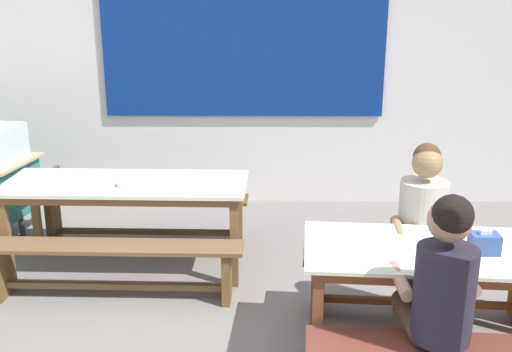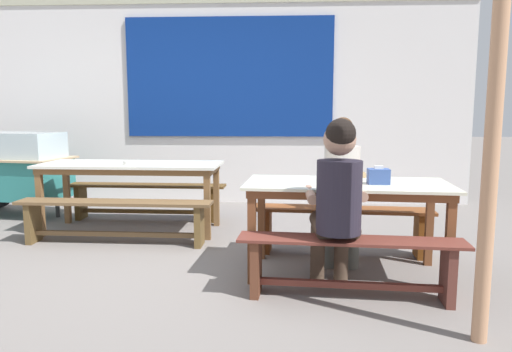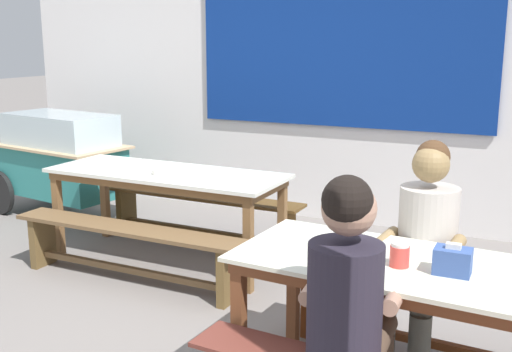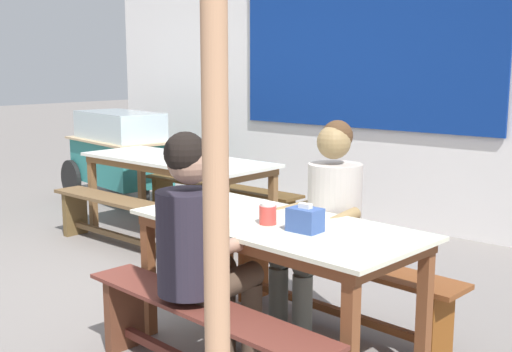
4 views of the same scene
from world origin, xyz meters
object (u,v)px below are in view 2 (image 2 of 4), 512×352
object	(u,v)px
condiment_jar	(348,177)
tissue_box	(378,176)
dining_table_far	(131,170)
food_cart	(13,167)
bench_far_back	(147,196)
bench_near_back	(342,223)
person_right_near_table	(342,181)
bench_near_front	(350,261)
bench_far_front	(115,214)
soup_bowl	(131,162)
wooden_support_post	(494,112)
person_near_front	(337,196)
dining_table_near	(347,192)

from	to	relation	value
condiment_jar	tissue_box	bearing A→B (deg)	1.38
dining_table_far	food_cart	distance (m)	1.83
bench_far_back	bench_near_back	world-z (taller)	same
tissue_box	bench_near_back	bearing A→B (deg)	108.41
bench_far_back	person_right_near_table	distance (m)	2.52
person_right_near_table	bench_near_front	bearing A→B (deg)	-93.12
bench_near_back	condiment_jar	xyz separation A→B (m)	(-0.04, -0.58, 0.50)
bench_near_front	tissue_box	size ratio (longest dim) A/B	9.72
bench_far_front	person_right_near_table	distance (m)	2.18
bench_far_front	soup_bowl	size ratio (longest dim) A/B	12.15
bench_near_back	tissue_box	xyz separation A→B (m)	(0.19, -0.57, 0.51)
dining_table_far	food_cart	world-z (taller)	food_cart
dining_table_far	bench_near_back	xyz separation A→B (m)	(2.14, -0.73, -0.37)
bench_far_front	soup_bowl	xyz separation A→B (m)	(0.04, 0.42, 0.46)
food_cart	wooden_support_post	bearing A→B (deg)	-34.31
bench_near_front	soup_bowl	world-z (taller)	soup_bowl
soup_bowl	wooden_support_post	size ratio (longest dim) A/B	0.06
bench_far_front	soup_bowl	distance (m)	0.62
condiment_jar	soup_bowl	xyz separation A→B (m)	(-2.07, 1.21, -0.04)
person_right_near_table	tissue_box	xyz separation A→B (m)	(0.21, -0.50, 0.11)
bench_near_back	wooden_support_post	world-z (taller)	wooden_support_post
dining_table_far	condiment_jar	size ratio (longest dim) A/B	17.01
person_near_front	person_right_near_table	bearing A→B (deg)	80.86
bench_near_front	person_near_front	distance (m)	0.45
bench_far_back	bench_far_front	bearing A→B (deg)	-91.03
condiment_jar	bench_far_back	bearing A→B (deg)	138.95
dining_table_near	wooden_support_post	xyz separation A→B (m)	(0.61, -1.08, 0.62)
person_near_front	tissue_box	bearing A→B (deg)	46.80
bench_far_front	food_cart	xyz separation A→B (m)	(-1.68, 1.20, 0.30)
bench_far_front	dining_table_near	bearing A→B (deg)	-18.95
wooden_support_post	bench_near_front	bearing A→B (deg)	138.95
person_right_near_table	person_near_front	bearing A→B (deg)	-99.14
condiment_jar	wooden_support_post	world-z (taller)	wooden_support_post
person_right_near_table	wooden_support_post	world-z (taller)	wooden_support_post
bench_far_front	food_cart	size ratio (longest dim) A/B	1.11
dining_table_far	wooden_support_post	size ratio (longest dim) A/B	0.74
tissue_box	person_near_front	bearing A→B (deg)	-133.20
person_near_front	wooden_support_post	bearing A→B (deg)	-41.32
bench_far_back	person_right_near_table	bearing A→B (deg)	-32.02
bench_near_back	wooden_support_post	size ratio (longest dim) A/B	0.62
bench_near_front	person_near_front	bearing A→B (deg)	136.77
dining_table_near	tissue_box	size ratio (longest dim) A/B	10.16
bench_far_front	person_near_front	world-z (taller)	person_near_front
dining_table_far	condiment_jar	bearing A→B (deg)	-31.85
bench_near_front	condiment_jar	xyz separation A→B (m)	(0.03, 0.45, 0.52)
condiment_jar	wooden_support_post	xyz separation A→B (m)	(0.61, -1.02, 0.49)
bench_near_back	tissue_box	world-z (taller)	tissue_box
bench_near_back	soup_bowl	bearing A→B (deg)	163.44
dining_table_far	bench_near_back	size ratio (longest dim) A/B	1.19
bench_near_back	food_cart	world-z (taller)	food_cart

